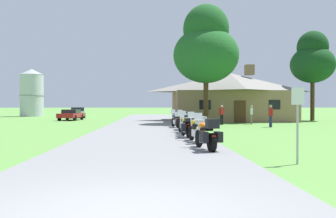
# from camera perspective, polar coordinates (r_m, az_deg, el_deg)

# --- Properties ---
(ground_plane) EXTENTS (500.00, 500.00, 0.00)m
(ground_plane) POSITION_cam_1_polar(r_m,az_deg,el_deg) (25.20, -3.50, -3.17)
(ground_plane) COLOR #56893D
(asphalt_driveway) EXTENTS (6.40, 80.00, 0.06)m
(asphalt_driveway) POSITION_cam_1_polar(r_m,az_deg,el_deg) (23.21, -3.57, -3.41)
(asphalt_driveway) COLOR slate
(asphalt_driveway) RESTS_ON ground
(motorcycle_orange_nearest_to_camera) EXTENTS (0.96, 2.07, 1.30)m
(motorcycle_orange_nearest_to_camera) POSITION_cam_1_polar(r_m,az_deg,el_deg) (12.63, 6.34, -4.12)
(motorcycle_orange_nearest_to_camera) COLOR black
(motorcycle_orange_nearest_to_camera) RESTS_ON asphalt_driveway
(motorcycle_yellow_second_in_row) EXTENTS (0.79, 2.07, 1.30)m
(motorcycle_yellow_second_in_row) POSITION_cam_1_polar(r_m,az_deg,el_deg) (15.34, 4.69, -3.25)
(motorcycle_yellow_second_in_row) COLOR black
(motorcycle_yellow_second_in_row) RESTS_ON asphalt_driveway
(motorcycle_yellow_third_in_row) EXTENTS (0.85, 2.08, 1.30)m
(motorcycle_yellow_third_in_row) POSITION_cam_1_polar(r_m,az_deg,el_deg) (17.71, 3.05, -2.77)
(motorcycle_yellow_third_in_row) COLOR black
(motorcycle_yellow_third_in_row) RESTS_ON asphalt_driveway
(motorcycle_silver_fourth_in_row) EXTENTS (0.96, 2.07, 1.30)m
(motorcycle_silver_fourth_in_row) POSITION_cam_1_polar(r_m,az_deg,el_deg) (20.03, 2.75, -2.39)
(motorcycle_silver_fourth_in_row) COLOR black
(motorcycle_silver_fourth_in_row) RESTS_ON asphalt_driveway
(motorcycle_black_fifth_in_row) EXTENTS (0.66, 2.08, 1.30)m
(motorcycle_black_fifth_in_row) POSITION_cam_1_polar(r_m,az_deg,el_deg) (22.83, 2.24, -2.00)
(motorcycle_black_fifth_in_row) COLOR black
(motorcycle_black_fifth_in_row) RESTS_ON asphalt_driveway
(motorcycle_blue_farthest_in_row) EXTENTS (0.81, 2.07, 1.30)m
(motorcycle_blue_farthest_in_row) POSITION_cam_1_polar(r_m,az_deg,el_deg) (25.55, 1.30, -1.72)
(motorcycle_blue_farthest_in_row) COLOR black
(motorcycle_blue_farthest_in_row) RESTS_ON asphalt_driveway
(stone_lodge) EXTENTS (12.63, 9.41, 6.03)m
(stone_lodge) POSITION_cam_1_polar(r_m,az_deg,el_deg) (38.61, 9.92, 2.04)
(stone_lodge) COLOR #896B4C
(stone_lodge) RESTS_ON ground
(bystander_white_shirt_near_lodge) EXTENTS (0.30, 0.54, 1.69)m
(bystander_white_shirt_near_lodge) POSITION_cam_1_polar(r_m,az_deg,el_deg) (31.72, 13.31, -0.70)
(bystander_white_shirt_near_lodge) COLOR #75664C
(bystander_white_shirt_near_lodge) RESTS_ON ground
(bystander_red_shirt_beside_signpost) EXTENTS (0.50, 0.36, 1.67)m
(bystander_red_shirt_beside_signpost) POSITION_cam_1_polar(r_m,az_deg,el_deg) (30.32, 8.66, -0.78)
(bystander_red_shirt_beside_signpost) COLOR black
(bystander_red_shirt_beside_signpost) RESTS_ON ground
(bystander_red_shirt_by_tree) EXTENTS (0.28, 0.54, 1.69)m
(bystander_red_shirt_by_tree) POSITION_cam_1_polar(r_m,az_deg,el_deg) (27.75, 16.22, -0.88)
(bystander_red_shirt_by_tree) COLOR navy
(bystander_red_shirt_by_tree) RESTS_ON ground
(metal_signpost_roadside) EXTENTS (0.36, 0.06, 2.14)m
(metal_signpost_roadside) POSITION_cam_1_polar(r_m,az_deg,el_deg) (10.46, 20.18, -1.04)
(metal_signpost_roadside) COLOR #9EA0A5
(metal_signpost_roadside) RESTS_ON ground
(tree_by_lodge_front) EXTENTS (5.80, 5.80, 10.59)m
(tree_by_lodge_front) POSITION_cam_1_polar(r_m,az_deg,el_deg) (31.96, 6.15, 9.82)
(tree_by_lodge_front) COLOR #422D19
(tree_by_lodge_front) RESTS_ON ground
(tree_right_of_lodge) EXTENTS (4.71, 4.71, 9.75)m
(tree_right_of_lodge) POSITION_cam_1_polar(r_m,az_deg,el_deg) (41.85, 22.28, 7.38)
(tree_right_of_lodge) COLOR #422D19
(tree_right_of_lodge) RESTS_ON ground
(metal_silo_distant) EXTENTS (3.52, 3.52, 7.15)m
(metal_silo_distant) POSITION_cam_1_polar(r_m,az_deg,el_deg) (57.15, -21.11, 2.47)
(metal_silo_distant) COLOR #B2B7BC
(metal_silo_distant) RESTS_ON ground
(parked_white_suv_far_left) EXTENTS (2.62, 4.85, 1.40)m
(parked_white_suv_far_left) POSITION_cam_1_polar(r_m,az_deg,el_deg) (48.62, -14.32, -0.47)
(parked_white_suv_far_left) COLOR silver
(parked_white_suv_far_left) RESTS_ON ground
(parked_red_sedan_far_left) EXTENTS (2.21, 4.35, 1.20)m
(parked_red_sedan_far_left) POSITION_cam_1_polar(r_m,az_deg,el_deg) (40.70, -15.37, -0.86)
(parked_red_sedan_far_left) COLOR maroon
(parked_red_sedan_far_left) RESTS_ON ground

